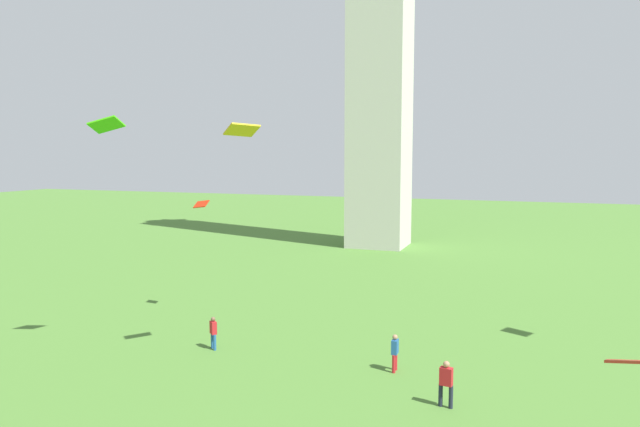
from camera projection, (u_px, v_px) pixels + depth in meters
person_0 at (395, 351)px, 25.53m from camera, size 0.25×0.52×1.67m
person_1 at (213, 331)px, 28.45m from camera, size 0.48×0.46×1.62m
person_2 at (446, 381)px, 21.91m from camera, size 0.55×0.34×1.80m
kite_flying_1 at (242, 130)px, 24.77m from camera, size 1.50×1.59×0.57m
kite_flying_2 at (106, 125)px, 26.11m from camera, size 1.39×1.15×0.80m
kite_flying_3 at (201, 204)px, 34.00m from camera, size 0.90×0.64×0.49m
kite_flying_6 at (624, 361)px, 15.94m from camera, size 1.14×1.41×0.56m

